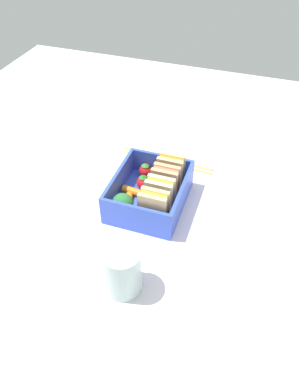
{
  "coord_description": "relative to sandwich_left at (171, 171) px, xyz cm",
  "views": [
    {
      "loc": [
        47.06,
        15.99,
        48.22
      ],
      "look_at": [
        0.0,
        0.0,
        2.7
      ],
      "focal_mm": 35.0,
      "sensor_mm": 36.0,
      "label": 1
    }
  ],
  "objects": [
    {
      "name": "strawberry_left",
      "position": [
        2.7,
        -4.51,
        -1.8
      ],
      "size": [
        2.47,
        2.47,
        3.07
      ],
      "color": "red",
      "rests_on": "bento_tray"
    },
    {
      "name": "bento_tray",
      "position": [
        5.05,
        -2.43,
        -3.76
      ],
      "size": [
        15.26,
        12.6,
        1.2
      ],
      "primitive_type": "cube",
      "color": "blue",
      "rests_on": "ground_plane"
    },
    {
      "name": "carrot_stick_far_left",
      "position": [
        7.98,
        -5.49,
        -2.54
      ],
      "size": [
        4.7,
        2.26,
        1.23
      ],
      "primitive_type": "cylinder",
      "rotation": [
        1.57,
        0.0,
        1.81
      ],
      "color": "orange",
      "rests_on": "bento_tray"
    },
    {
      "name": "sandwich_center_left",
      "position": [
        3.37,
        0.0,
        0.0
      ],
      "size": [
        2.54,
        4.86,
        6.31
      ],
      "color": "tan",
      "rests_on": "bento_tray"
    },
    {
      "name": "ground_plane",
      "position": [
        5.05,
        -2.43,
        -5.36
      ],
      "size": [
        120.0,
        120.0,
        2.0
      ],
      "primitive_type": "cube",
      "color": "white"
    },
    {
      "name": "broccoli_floret",
      "position": [
        10.62,
        -5.36,
        -0.48
      ],
      "size": [
        3.74,
        3.74,
        4.61
      ],
      "color": "#90BE72",
      "rests_on": "bento_tray"
    },
    {
      "name": "sandwich_left",
      "position": [
        0.0,
        0.0,
        0.0
      ],
      "size": [
        2.54,
        4.86,
        6.31
      ],
      "color": "#E3BD81",
      "rests_on": "bento_tray"
    },
    {
      "name": "bento_rim",
      "position": [
        5.05,
        -2.43,
        -0.83
      ],
      "size": [
        15.26,
        12.6,
        4.65
      ],
      "color": "blue",
      "rests_on": "bento_tray"
    },
    {
      "name": "drinking_glass",
      "position": [
        23.27,
        -0.33,
        -0.35
      ],
      "size": [
        5.67,
        5.67,
        8.01
      ],
      "primitive_type": "cylinder",
      "color": "silver",
      "rests_on": "ground_plane"
    },
    {
      "name": "strawberry_far_left",
      "position": [
        -0.7,
        -5.26,
        -1.79
      ],
      "size": [
        2.48,
        2.48,
        3.08
      ],
      "color": "red",
      "rests_on": "bento_tray"
    },
    {
      "name": "sandwich_center",
      "position": [
        6.73,
        0.0,
        0.0
      ],
      "size": [
        2.54,
        4.86,
        6.31
      ],
      "color": "beige",
      "rests_on": "bento_tray"
    },
    {
      "name": "sandwich_center_right",
      "position": [
        10.1,
        0.0,
        0.0
      ],
      "size": [
        2.54,
        4.86,
        6.31
      ],
      "color": "#DBB480",
      "rests_on": "bento_tray"
    },
    {
      "name": "chopstick_pair",
      "position": [
        -8.17,
        -3.15,
        -4.01
      ],
      "size": [
        3.45,
        20.14,
        0.7
      ],
      "color": "tan",
      "rests_on": "ground_plane"
    },
    {
      "name": "carrot_stick_left",
      "position": [
        5.34,
        -5.22,
        -2.45
      ],
      "size": [
        1.79,
        5.0,
        1.41
      ],
      "primitive_type": "cylinder",
      "rotation": [
        1.57,
        0.0,
        3.06
      ],
      "color": "orange",
      "rests_on": "bento_tray"
    }
  ]
}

